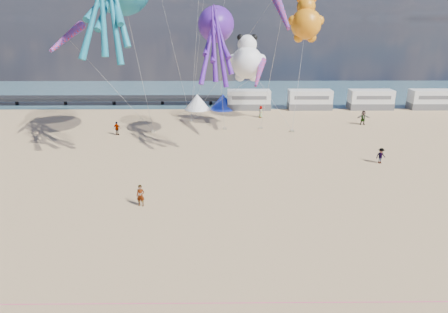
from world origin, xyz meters
The scene contains 26 objects.
ground centered at (0.00, 0.00, 0.00)m, with size 120.00×120.00×0.00m, color tan.
water centered at (0.00, 55.00, 0.02)m, with size 120.00×120.00×0.00m, color #365968.
pier centered at (-28.00, 44.00, 1.00)m, with size 60.00×3.00×0.50m, color black.
motorhome_0 centered at (6.00, 40.00, 1.50)m, with size 6.60×2.50×3.00m, color silver.
motorhome_1 centered at (15.50, 40.00, 1.50)m, with size 6.60×2.50×3.00m, color silver.
motorhome_2 centered at (25.00, 40.00, 1.50)m, with size 6.60×2.50×3.00m, color silver.
motorhome_3 centered at (34.50, 40.00, 1.50)m, with size 6.60×2.50×3.00m, color silver.
tent_white centered at (-2.00, 40.00, 1.20)m, with size 4.00×4.00×2.40m, color white.
tent_blue centered at (2.00, 40.00, 1.20)m, with size 4.00×4.00×2.40m, color #1933CC.
rope_line centered at (0.00, -5.00, 0.02)m, with size 0.03×0.03×34.00m, color #F2338C.
standing_person centered at (-4.41, 6.00, 0.84)m, with size 0.61×0.40×1.68m, color tan.
beachgoer_2 centered at (17.21, 15.20, 0.78)m, with size 0.76×0.59×1.55m, color #7F6659.
beachgoer_3 centered at (-10.94, 25.50, 0.83)m, with size 1.07×0.62×1.66m, color #7F6659.
beachgoer_4 centered at (20.59, 30.27, 0.94)m, with size 1.10×0.46×1.88m, color #7F6659.
beachgoer_6 centered at (7.37, 34.53, 0.83)m, with size 0.61×0.40×1.67m, color #7F6659.
sandbag_a centered at (-6.78, 26.73, 0.11)m, with size 0.50×0.35×0.22m, color gray.
sandbag_b centered at (2.13, 27.90, 0.11)m, with size 0.50×0.35×0.22m, color gray.
sandbag_c centered at (10.58, 26.77, 0.11)m, with size 0.50×0.35×0.22m, color gray.
sandbag_d centered at (6.76, 28.19, 0.11)m, with size 0.50×0.35×0.22m, color gray.
sandbag_e centered at (-2.43, 31.76, 0.11)m, with size 0.50×0.35×0.22m, color gray.
kite_octopus_purple centered at (1.16, 22.99, 12.83)m, with size 3.77×8.81×10.06m, color #521D9C, non-canonical shape.
kite_panda centered at (4.93, 29.20, 8.25)m, with size 4.79×4.51×6.76m, color white, non-canonical shape.
kite_teddy_orange centered at (12.24, 30.66, 12.78)m, with size 4.58×4.31×6.46m, color orange, non-canonical shape.
windsock_left centered at (-15.36, 24.77, 11.45)m, with size 1.10×7.05×7.05m, color red, non-canonical shape.
windsock_mid centered at (8.04, 22.46, 13.92)m, with size 1.00×6.84×6.84m, color red, non-canonical shape.
windsock_right centered at (6.23, 26.69, 7.32)m, with size 0.90×5.16×5.16m, color red, non-canonical shape.
Camera 1 is at (1.60, -21.34, 13.38)m, focal length 32.00 mm.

